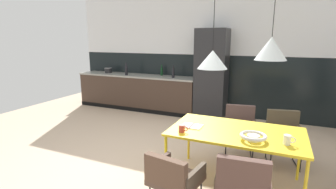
% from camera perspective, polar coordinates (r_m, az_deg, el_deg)
% --- Properties ---
extents(ground_plane, '(9.23, 9.23, 0.00)m').
position_cam_1_polar(ground_plane, '(3.92, -5.05, -15.73)').
color(ground_plane, '#CAAE91').
extents(back_wall_splashback_dark, '(7.10, 0.12, 1.46)m').
position_cam_1_polar(back_wall_splashback_dark, '(6.45, 8.21, 2.31)').
color(back_wall_splashback_dark, black).
rests_on(back_wall_splashback_dark, ground).
extents(back_wall_panel_upper, '(7.10, 0.12, 1.46)m').
position_cam_1_polar(back_wall_panel_upper, '(6.36, 8.63, 15.37)').
color(back_wall_panel_upper, silver).
rests_on(back_wall_panel_upper, back_wall_splashback_dark).
extents(kitchen_counter, '(3.32, 0.63, 0.91)m').
position_cam_1_polar(kitchen_counter, '(6.86, -6.97, 0.61)').
color(kitchen_counter, '#3E2E24').
rests_on(kitchen_counter, ground).
extents(refrigerator_column, '(0.69, 0.60, 2.07)m').
position_cam_1_polar(refrigerator_column, '(5.99, 9.71, 4.45)').
color(refrigerator_column, '#232326').
rests_on(refrigerator_column, ground).
extents(dining_table, '(1.61, 0.94, 0.72)m').
position_cam_1_polar(dining_table, '(3.32, 14.97, -8.53)').
color(dining_table, yellow).
rests_on(dining_table, ground).
extents(armchair_far_side, '(0.56, 0.55, 0.79)m').
position_cam_1_polar(armchair_far_side, '(4.24, 15.78, -6.53)').
color(armchair_far_side, brown).
rests_on(armchair_far_side, ground).
extents(armchair_facing_counter, '(0.53, 0.51, 0.84)m').
position_cam_1_polar(armchair_facing_counter, '(2.59, 16.32, -18.64)').
color(armchair_facing_counter, brown).
rests_on(armchair_facing_counter, ground).
extents(armchair_head_of_table, '(0.57, 0.56, 0.79)m').
position_cam_1_polar(armchair_head_of_table, '(4.20, 24.45, -7.47)').
color(armchair_head_of_table, brown).
rests_on(armchair_head_of_table, ground).
extents(armchair_near_window, '(0.55, 0.54, 0.73)m').
position_cam_1_polar(armchair_near_window, '(2.71, 1.01, -17.69)').
color(armchair_near_window, brown).
rests_on(armchair_near_window, ground).
extents(fruit_bowl, '(0.30, 0.30, 0.07)m').
position_cam_1_polar(fruit_bowl, '(3.05, 18.55, -8.89)').
color(fruit_bowl, silver).
rests_on(fruit_bowl, dining_table).
extents(open_book, '(0.26, 0.21, 0.02)m').
position_cam_1_polar(open_book, '(3.36, 5.34, -7.03)').
color(open_book, white).
rests_on(open_book, dining_table).
extents(mug_glass_clear, '(0.12, 0.08, 0.11)m').
position_cam_1_polar(mug_glass_clear, '(3.07, 25.20, -9.15)').
color(mug_glass_clear, white).
rests_on(mug_glass_clear, dining_table).
extents(mug_short_terracotta, '(0.12, 0.08, 0.09)m').
position_cam_1_polar(mug_short_terracotta, '(3.14, 3.15, -7.61)').
color(mug_short_terracotta, '#B23D33').
rests_on(mug_short_terracotta, dining_table).
extents(cooking_pot, '(0.20, 0.20, 0.16)m').
position_cam_1_polar(cooking_pot, '(7.33, -13.24, 5.29)').
color(cooking_pot, black).
rests_on(cooking_pot, kitchen_counter).
extents(bottle_oil_tall, '(0.06, 0.06, 0.30)m').
position_cam_1_polar(bottle_oil_tall, '(6.20, 1.17, 4.91)').
color(bottle_oil_tall, black).
rests_on(bottle_oil_tall, kitchen_counter).
extents(bottle_vinegar_dark, '(0.07, 0.07, 0.28)m').
position_cam_1_polar(bottle_vinegar_dark, '(6.61, -1.43, 5.21)').
color(bottle_vinegar_dark, '#0F3319').
rests_on(bottle_vinegar_dark, kitchen_counter).
extents(bottle_wine_green, '(0.07, 0.07, 0.32)m').
position_cam_1_polar(bottle_wine_green, '(6.79, -9.31, 5.46)').
color(bottle_wine_green, black).
rests_on(bottle_wine_green, kitchen_counter).
extents(pendant_lamp_over_table_near, '(0.36, 0.36, 1.38)m').
position_cam_1_polar(pendant_lamp_over_table_near, '(3.14, 9.94, 7.75)').
color(pendant_lamp_over_table_near, black).
extents(pendant_lamp_over_table_far, '(0.35, 0.35, 1.26)m').
position_cam_1_polar(pendant_lamp_over_table_far, '(3.11, 22.09, 9.52)').
color(pendant_lamp_over_table_far, black).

